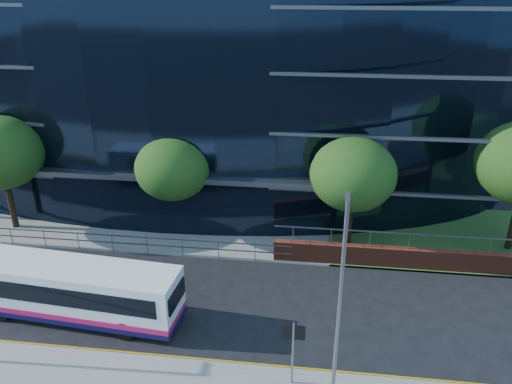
# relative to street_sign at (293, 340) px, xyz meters

# --- Properties ---
(ground) EXTENTS (200.00, 200.00, 0.00)m
(ground) POSITION_rel_street_sign_xyz_m (-4.50, 1.59, -2.15)
(ground) COLOR black
(ground) RESTS_ON ground
(kerb) EXTENTS (80.00, 0.25, 0.16)m
(kerb) POSITION_rel_street_sign_xyz_m (-4.50, 0.59, -2.07)
(kerb) COLOR gray
(kerb) RESTS_ON ground
(yellow_line_outer) EXTENTS (80.00, 0.08, 0.01)m
(yellow_line_outer) POSITION_rel_street_sign_xyz_m (-4.50, 0.79, -2.14)
(yellow_line_outer) COLOR gold
(yellow_line_outer) RESTS_ON ground
(yellow_line_inner) EXTENTS (80.00, 0.08, 0.01)m
(yellow_line_inner) POSITION_rel_street_sign_xyz_m (-4.50, 0.94, -2.14)
(yellow_line_inner) COLOR gold
(yellow_line_inner) RESTS_ON ground
(far_forecourt) EXTENTS (50.00, 8.00, 0.10)m
(far_forecourt) POSITION_rel_street_sign_xyz_m (-10.50, 12.59, -2.10)
(far_forecourt) COLOR gray
(far_forecourt) RESTS_ON ground
(glass_office) EXTENTS (44.00, 23.10, 16.00)m
(glass_office) POSITION_rel_street_sign_xyz_m (-8.50, 22.44, 5.85)
(glass_office) COLOR black
(glass_office) RESTS_ON ground
(guard_railings) EXTENTS (24.00, 0.05, 1.10)m
(guard_railings) POSITION_rel_street_sign_xyz_m (-12.50, 8.59, -1.33)
(guard_railings) COLOR slate
(guard_railings) RESTS_ON ground
(street_sign) EXTENTS (0.85, 0.09, 2.80)m
(street_sign) POSITION_rel_street_sign_xyz_m (0.00, 0.00, 0.00)
(street_sign) COLOR slate
(street_sign) RESTS_ON pavement_near
(tree_far_a) EXTENTS (4.95, 4.95, 6.98)m
(tree_far_a) POSITION_rel_street_sign_xyz_m (-17.50, 10.59, 2.71)
(tree_far_a) COLOR black
(tree_far_a) RESTS_ON ground
(tree_far_b) EXTENTS (4.29, 4.29, 6.05)m
(tree_far_b) POSITION_rel_street_sign_xyz_m (-7.50, 11.09, 2.06)
(tree_far_b) COLOR black
(tree_far_b) RESTS_ON ground
(tree_far_c) EXTENTS (4.62, 4.62, 6.51)m
(tree_far_c) POSITION_rel_street_sign_xyz_m (2.50, 10.59, 2.39)
(tree_far_c) COLOR black
(tree_far_c) RESTS_ON ground
(tree_dist_e) EXTENTS (4.62, 4.62, 6.51)m
(tree_dist_e) POSITION_rel_street_sign_xyz_m (19.50, 41.59, 2.39)
(tree_dist_e) COLOR black
(tree_dist_e) RESTS_ON ground
(streetlight_east) EXTENTS (0.15, 0.77, 8.00)m
(streetlight_east) POSITION_rel_street_sign_xyz_m (1.50, -0.59, 2.29)
(streetlight_east) COLOR slate
(streetlight_east) RESTS_ON pavement_near
(city_bus) EXTENTS (9.97, 3.07, 2.65)m
(city_bus) POSITION_rel_street_sign_xyz_m (-9.87, 2.93, -0.74)
(city_bus) COLOR white
(city_bus) RESTS_ON ground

